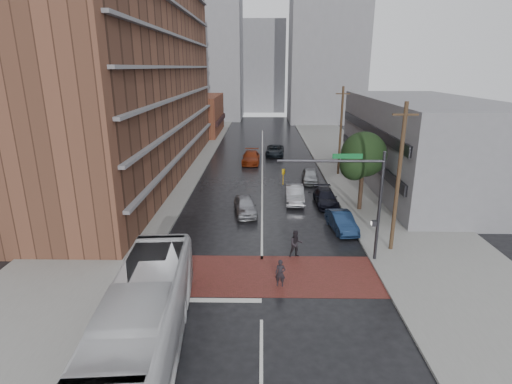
{
  "coord_description": "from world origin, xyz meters",
  "views": [
    {
      "loc": [
        0.0,
        -20.97,
        12.0
      ],
      "look_at": [
        -0.44,
        6.08,
        3.5
      ],
      "focal_mm": 28.0,
      "sensor_mm": 36.0,
      "label": 1
    }
  ],
  "objects_px": {
    "car_travel_c": "(251,157)",
    "car_parked_near": "(342,222)",
    "car_travel_a": "(245,206)",
    "pedestrian_b": "(296,244)",
    "car_travel_b": "(295,194)",
    "car_parked_far": "(310,176)",
    "suv_travel": "(275,150)",
    "transit_bus": "(143,323)",
    "pedestrian_a": "(280,273)",
    "car_parked_mid": "(326,198)"
  },
  "relations": [
    {
      "from": "car_travel_c",
      "to": "car_parked_near",
      "type": "bearing_deg",
      "value": -69.73
    },
    {
      "from": "car_travel_a",
      "to": "car_travel_c",
      "type": "relative_size",
      "value": 0.81
    },
    {
      "from": "pedestrian_b",
      "to": "car_parked_near",
      "type": "distance_m",
      "value": 5.93
    },
    {
      "from": "car_travel_b",
      "to": "car_travel_c",
      "type": "relative_size",
      "value": 0.86
    },
    {
      "from": "pedestrian_b",
      "to": "car_parked_far",
      "type": "xyz_separation_m",
      "value": [
        2.96,
        17.89,
        -0.19
      ]
    },
    {
      "from": "car_travel_a",
      "to": "car_travel_c",
      "type": "xyz_separation_m",
      "value": [
        -0.04,
        18.81,
        0.04
      ]
    },
    {
      "from": "suv_travel",
      "to": "car_parked_near",
      "type": "height_order",
      "value": "suv_travel"
    },
    {
      "from": "transit_bus",
      "to": "car_travel_a",
      "type": "distance_m",
      "value": 18.06
    },
    {
      "from": "transit_bus",
      "to": "pedestrian_a",
      "type": "xyz_separation_m",
      "value": [
        6.03,
        6.01,
        -0.94
      ]
    },
    {
      "from": "car_travel_c",
      "to": "suv_travel",
      "type": "height_order",
      "value": "car_travel_c"
    },
    {
      "from": "pedestrian_a",
      "to": "suv_travel",
      "type": "relative_size",
      "value": 0.3
    },
    {
      "from": "suv_travel",
      "to": "car_parked_near",
      "type": "distance_m",
      "value": 27.34
    },
    {
      "from": "pedestrian_a",
      "to": "pedestrian_b",
      "type": "distance_m",
      "value": 3.92
    },
    {
      "from": "pedestrian_b",
      "to": "car_parked_mid",
      "type": "xyz_separation_m",
      "value": [
        3.52,
        10.49,
        -0.25
      ]
    },
    {
      "from": "car_travel_a",
      "to": "car_travel_b",
      "type": "xyz_separation_m",
      "value": [
        4.45,
        3.21,
        0.02
      ]
    },
    {
      "from": "car_parked_near",
      "to": "car_parked_mid",
      "type": "height_order",
      "value": "car_parked_near"
    },
    {
      "from": "car_parked_far",
      "to": "transit_bus",
      "type": "bearing_deg",
      "value": -107.44
    },
    {
      "from": "car_travel_a",
      "to": "car_travel_b",
      "type": "height_order",
      "value": "car_travel_b"
    },
    {
      "from": "car_travel_a",
      "to": "car_parked_near",
      "type": "distance_m",
      "value": 8.28
    },
    {
      "from": "car_parked_near",
      "to": "car_parked_far",
      "type": "relative_size",
      "value": 1.0
    },
    {
      "from": "car_travel_b",
      "to": "car_parked_mid",
      "type": "bearing_deg",
      "value": -12.07
    },
    {
      "from": "pedestrian_a",
      "to": "car_parked_mid",
      "type": "xyz_separation_m",
      "value": [
        4.71,
        14.22,
        -0.14
      ]
    },
    {
      "from": "car_parked_mid",
      "to": "car_parked_far",
      "type": "height_order",
      "value": "car_parked_far"
    },
    {
      "from": "car_parked_near",
      "to": "car_travel_a",
      "type": "bearing_deg",
      "value": 148.32
    },
    {
      "from": "car_travel_c",
      "to": "car_parked_mid",
      "type": "bearing_deg",
      "value": -64.5
    },
    {
      "from": "pedestrian_a",
      "to": "car_travel_b",
      "type": "bearing_deg",
      "value": 92.69
    },
    {
      "from": "car_travel_a",
      "to": "suv_travel",
      "type": "distance_m",
      "value": 23.79
    },
    {
      "from": "car_travel_b",
      "to": "car_travel_a",
      "type": "bearing_deg",
      "value": -142.88
    },
    {
      "from": "suv_travel",
      "to": "car_parked_far",
      "type": "xyz_separation_m",
      "value": [
        3.43,
        -13.62,
        -0.01
      ]
    },
    {
      "from": "car_parked_mid",
      "to": "pedestrian_a",
      "type": "bearing_deg",
      "value": -109.48
    },
    {
      "from": "pedestrian_a",
      "to": "car_travel_b",
      "type": "relative_size",
      "value": 0.35
    },
    {
      "from": "car_parked_near",
      "to": "car_parked_mid",
      "type": "bearing_deg",
      "value": 85.82
    },
    {
      "from": "pedestrian_b",
      "to": "car_travel_a",
      "type": "distance_m",
      "value": 8.76
    },
    {
      "from": "car_parked_mid",
      "to": "transit_bus",
      "type": "bearing_deg",
      "value": -119.12
    },
    {
      "from": "pedestrian_a",
      "to": "car_parked_near",
      "type": "height_order",
      "value": "pedestrian_a"
    },
    {
      "from": "pedestrian_b",
      "to": "car_parked_mid",
      "type": "bearing_deg",
      "value": 58.57
    },
    {
      "from": "car_travel_c",
      "to": "car_parked_mid",
      "type": "relative_size",
      "value": 1.17
    },
    {
      "from": "car_travel_a",
      "to": "pedestrian_a",
      "type": "bearing_deg",
      "value": -86.25
    },
    {
      "from": "car_travel_c",
      "to": "transit_bus",
      "type": "bearing_deg",
      "value": -94.0
    },
    {
      "from": "suv_travel",
      "to": "car_parked_near",
      "type": "relative_size",
      "value": 1.23
    },
    {
      "from": "transit_bus",
      "to": "car_travel_b",
      "type": "bearing_deg",
      "value": 64.72
    },
    {
      "from": "pedestrian_b",
      "to": "car_travel_c",
      "type": "distance_m",
      "value": 27.01
    },
    {
      "from": "car_parked_mid",
      "to": "car_parked_far",
      "type": "xyz_separation_m",
      "value": [
        -0.57,
        7.4,
        0.06
      ]
    },
    {
      "from": "car_travel_c",
      "to": "car_travel_a",
      "type": "bearing_deg",
      "value": -88.42
    },
    {
      "from": "car_parked_near",
      "to": "car_travel_b",
      "type": "bearing_deg",
      "value": 107.74
    },
    {
      "from": "pedestrian_a",
      "to": "car_travel_a",
      "type": "distance_m",
      "value": 11.94
    },
    {
      "from": "car_travel_b",
      "to": "car_parked_mid",
      "type": "distance_m",
      "value": 2.85
    },
    {
      "from": "car_travel_a",
      "to": "car_parked_near",
      "type": "bearing_deg",
      "value": -32.8
    },
    {
      "from": "pedestrian_b",
      "to": "car_parked_far",
      "type": "relative_size",
      "value": 0.43
    },
    {
      "from": "car_travel_c",
      "to": "car_parked_far",
      "type": "relative_size",
      "value": 1.26
    }
  ]
}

